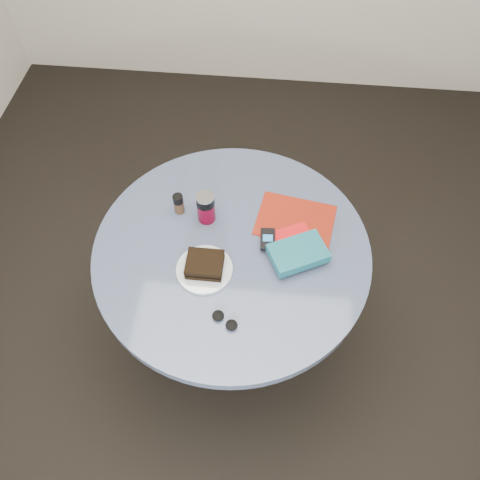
# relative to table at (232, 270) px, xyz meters

# --- Properties ---
(ground) EXTENTS (4.00, 4.00, 0.00)m
(ground) POSITION_rel_table_xyz_m (0.00, 0.00, -0.59)
(ground) COLOR black
(ground) RESTS_ON ground
(table) EXTENTS (1.00, 1.00, 0.75)m
(table) POSITION_rel_table_xyz_m (0.00, 0.00, 0.00)
(table) COLOR black
(table) RESTS_ON ground
(plate) EXTENTS (0.23, 0.23, 0.01)m
(plate) POSITION_rel_table_xyz_m (-0.08, -0.11, 0.17)
(plate) COLOR silver
(plate) RESTS_ON table
(sandwich) EXTENTS (0.13, 0.11, 0.04)m
(sandwich) POSITION_rel_table_xyz_m (-0.08, -0.10, 0.20)
(sandwich) COLOR black
(sandwich) RESTS_ON plate
(soda_can) EXTENTS (0.08, 0.08, 0.13)m
(soda_can) POSITION_rel_table_xyz_m (-0.11, 0.12, 0.23)
(soda_can) COLOR maroon
(soda_can) RESTS_ON table
(pepper_grinder) EXTENTS (0.04, 0.04, 0.09)m
(pepper_grinder) POSITION_rel_table_xyz_m (-0.21, 0.14, 0.21)
(pepper_grinder) COLOR #432D1C
(pepper_grinder) RESTS_ON table
(magazine) EXTENTS (0.31, 0.26, 0.01)m
(magazine) POSITION_rel_table_xyz_m (0.22, 0.14, 0.17)
(magazine) COLOR maroon
(magazine) RESTS_ON table
(red_book) EXTENTS (0.21, 0.18, 0.01)m
(red_book) POSITION_rel_table_xyz_m (0.20, 0.04, 0.18)
(red_book) COLOR red
(red_book) RESTS_ON magazine
(novel) EXTENTS (0.23, 0.20, 0.04)m
(novel) POSITION_rel_table_xyz_m (0.23, -0.03, 0.20)
(novel) COLOR #155968
(novel) RESTS_ON red_book
(mp3_player) EXTENTS (0.06, 0.09, 0.02)m
(mp3_player) POSITION_rel_table_xyz_m (0.13, 0.03, 0.19)
(mp3_player) COLOR black
(mp3_player) RESTS_ON red_book
(headphones) EXTENTS (0.10, 0.08, 0.02)m
(headphones) POSITION_rel_table_xyz_m (0.01, -0.29, 0.17)
(headphones) COLOR black
(headphones) RESTS_ON table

